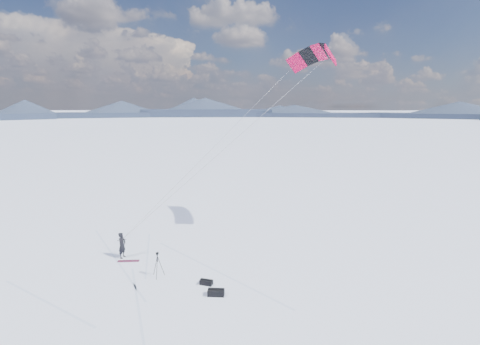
# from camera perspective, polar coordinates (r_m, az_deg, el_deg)

# --- Properties ---
(ground) EXTENTS (1800.00, 1800.00, 0.00)m
(ground) POSITION_cam_1_polar(r_m,az_deg,el_deg) (21.61, -14.05, -16.24)
(ground) COLOR white
(horizon_hills) EXTENTS (704.00, 704.42, 9.17)m
(horizon_hills) POSITION_cam_1_polar(r_m,az_deg,el_deg) (20.18, -14.55, -6.47)
(horizon_hills) COLOR #1D293A
(horizon_hills) RESTS_ON ground
(snow_tracks) EXTENTS (13.93, 10.25, 0.01)m
(snow_tracks) POSITION_cam_1_polar(r_m,az_deg,el_deg) (21.78, -18.08, -16.22)
(snow_tracks) COLOR silver
(snow_tracks) RESTS_ON ground
(snowkiter) EXTENTS (0.52, 0.69, 1.70)m
(snowkiter) POSITION_cam_1_polar(r_m,az_deg,el_deg) (24.58, -18.66, -13.07)
(snowkiter) COLOR black
(snowkiter) RESTS_ON ground
(snowboard) EXTENTS (1.37, 0.39, 0.04)m
(snowboard) POSITION_cam_1_polar(r_m,az_deg,el_deg) (23.92, -17.84, -13.65)
(snowboard) COLOR maroon
(snowboard) RESTS_ON ground
(tripod) EXTENTS (0.70, 0.60, 1.49)m
(tripod) POSITION_cam_1_polar(r_m,az_deg,el_deg) (21.14, -13.37, -13.96)
(tripod) COLOR black
(tripod) RESTS_ON ground
(gear_bag_a) EXTENTS (0.86, 0.41, 0.38)m
(gear_bag_a) POSITION_cam_1_polar(r_m,az_deg,el_deg) (19.19, -3.97, -19.03)
(gear_bag_a) COLOR black
(gear_bag_a) RESTS_ON ground
(gear_bag_b) EXTENTS (0.76, 0.49, 0.32)m
(gear_bag_b) POSITION_cam_1_polar(r_m,az_deg,el_deg) (20.24, -5.57, -17.47)
(gear_bag_b) COLOR black
(gear_bag_b) RESTS_ON ground
(power_kite) EXTENTS (14.17, 7.88, 12.83)m
(power_kite) POSITION_cam_1_polar(r_m,az_deg,el_deg) (26.51, 12.07, 18.00)
(power_kite) COLOR #C7073B
(power_kite) RESTS_ON ground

